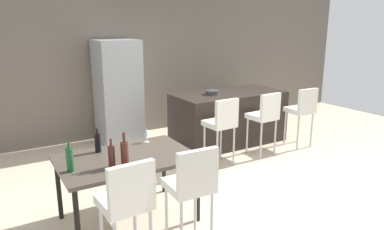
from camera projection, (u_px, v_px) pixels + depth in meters
The scene contains 17 objects.
ground_plane at pixel (232, 172), 5.27m from camera, with size 10.00×10.00×0.00m, color beige.
back_wall at pixel (153, 58), 7.10m from camera, with size 10.00×0.12×2.90m, color #665B51.
kitchen_island at pixel (228, 118), 6.50m from camera, with size 1.99×0.95×0.92m, color black.
bar_chair_left at pixel (222, 121), 5.34m from camera, with size 0.42×0.42×1.05m.
bar_chair_middle at pixel (265, 114), 5.76m from camera, with size 0.42×0.42×1.05m.
bar_chair_right at pixel (302, 108), 6.19m from camera, with size 0.42×0.42×1.05m.
dining_table at pixel (127, 162), 3.83m from camera, with size 1.41×0.95×0.74m.
dining_chair_near at pixel (127, 199), 2.98m from camera, with size 0.42×0.42×1.05m.
dining_chair_far at pixel (192, 183), 3.29m from camera, with size 0.42×0.42×1.05m.
wine_bottle_far at pixel (112, 156), 3.52m from camera, with size 0.07×0.07×0.29m.
wine_bottle_corner at pixel (70, 160), 3.41m from camera, with size 0.07×0.07×0.29m.
wine_bottle_middle at pixel (98, 143), 3.93m from camera, with size 0.07×0.07×0.27m.
wine_bottle_end at pixel (125, 153), 3.54m from camera, with size 0.08×0.08×0.35m.
wine_glass_left at pixel (146, 132), 4.26m from camera, with size 0.07×0.07×0.17m.
refrigerator at pixel (118, 92), 6.41m from camera, with size 0.72×0.68×1.84m, color #939699.
fruit_bowl at pixel (212, 92), 6.22m from camera, with size 0.24×0.24×0.07m, color #333338.
potted_plant at pixel (242, 105), 7.95m from camera, with size 0.40×0.40×0.60m.
Camera 1 is at (-3.02, -3.90, 2.12)m, focal length 33.64 mm.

